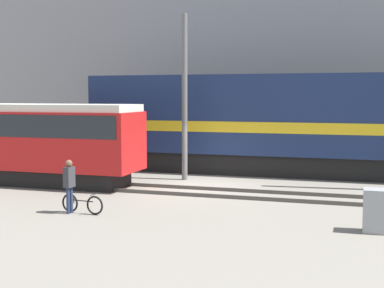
{
  "coord_description": "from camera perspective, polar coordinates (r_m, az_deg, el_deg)",
  "views": [
    {
      "loc": [
        6.13,
        -20.88,
        3.78
      ],
      "look_at": [
        -0.3,
        -0.44,
        1.8
      ],
      "focal_mm": 50.0,
      "sensor_mm": 36.0,
      "label": 1
    }
  ],
  "objects": [
    {
      "name": "streetcar",
      "position": [
        23.75,
        -17.31,
        0.6
      ],
      "size": [
        10.05,
        2.54,
        3.39
      ],
      "color": "black",
      "rests_on": "ground"
    },
    {
      "name": "building_backdrop",
      "position": [
        34.28,
        7.21,
        7.33
      ],
      "size": [
        38.97,
        6.0,
        10.07
      ],
      "color": "gray",
      "rests_on": "ground"
    },
    {
      "name": "track_far",
      "position": [
        26.38,
        3.85,
        -2.82
      ],
      "size": [
        60.0,
        1.51,
        0.14
      ],
      "color": "#47423D",
      "rests_on": "ground"
    },
    {
      "name": "signal_box",
      "position": [
        15.63,
        19.06,
        -6.75
      ],
      "size": [
        0.7,
        0.6,
        1.2
      ],
      "color": "gray",
      "rests_on": "ground"
    },
    {
      "name": "track_near",
      "position": [
        20.72,
        -0.04,
        -5.04
      ],
      "size": [
        60.0,
        1.51,
        0.14
      ],
      "color": "#47423D",
      "rests_on": "ground"
    },
    {
      "name": "bicycle",
      "position": [
        17.49,
        -11.63,
        -6.28
      ],
      "size": [
        1.55,
        0.44,
        0.67
      ],
      "color": "black",
      "rests_on": "ground"
    },
    {
      "name": "person",
      "position": [
        17.46,
        -12.97,
        -3.85
      ],
      "size": [
        0.26,
        0.38,
        1.72
      ],
      "color": "#232D4C",
      "rests_on": "ground"
    },
    {
      "name": "freight_locomotive",
      "position": [
        25.75,
        8.25,
        2.34
      ],
      "size": [
        17.34,
        3.04,
        5.32
      ],
      "color": "black",
      "rests_on": "ground"
    },
    {
      "name": "ground_plane",
      "position": [
        22.09,
        1.09,
        -4.57
      ],
      "size": [
        120.0,
        120.0,
        0.0
      ],
      "primitive_type": "plane",
      "color": "slate"
    },
    {
      "name": "utility_pole_left",
      "position": [
        23.6,
        -0.8,
        4.97
      ],
      "size": [
        0.25,
        0.25,
        7.31
      ],
      "color": "#595959",
      "rests_on": "ground"
    }
  ]
}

